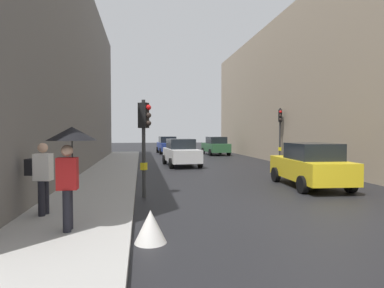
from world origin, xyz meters
TOP-DOWN VIEW (x-y plane):
  - ground_plane at (0.00, 0.00)m, footprint 120.00×120.00m
  - sidewalk_kerb at (-6.33, 6.00)m, footprint 2.72×40.00m
  - building_facade_right at (10.97, 12.24)m, footprint 12.00×35.10m
  - traffic_light_mid_street at (4.66, 12.59)m, footprint 0.33×0.45m
  - traffic_light_near_right at (-4.64, 2.87)m, footprint 0.44×0.37m
  - car_green_estate at (2.45, 22.22)m, footprint 2.21×4.30m
  - car_yellow_taxi at (1.93, 3.87)m, footprint 2.25×4.32m
  - car_white_compact at (-2.17, 12.62)m, footprint 2.27×4.32m
  - car_blue_van at (-2.02, 25.11)m, footprint 2.21×4.30m
  - pedestrian_with_umbrella at (-6.18, -1.00)m, footprint 1.00×1.00m
  - pedestrian_with_black_backpack at (-7.16, 0.40)m, footprint 0.64×0.39m
  - warning_sign_triangle at (-4.58, -1.54)m, footprint 0.64×0.64m

SIDE VIEW (x-z plane):
  - ground_plane at x=0.00m, z-range 0.00..0.00m
  - sidewalk_kerb at x=-6.33m, z-range 0.00..0.16m
  - warning_sign_triangle at x=-4.58m, z-range 0.00..0.65m
  - car_green_estate at x=2.45m, z-range 0.00..1.76m
  - car_yellow_taxi at x=1.93m, z-range 0.00..1.76m
  - car_white_compact at x=-2.17m, z-range 0.00..1.76m
  - car_blue_van at x=-2.02m, z-range 0.00..1.76m
  - pedestrian_with_black_backpack at x=-7.16m, z-range 0.28..2.05m
  - pedestrian_with_umbrella at x=-6.18m, z-range 0.77..2.91m
  - traffic_light_near_right at x=-4.64m, z-range 0.62..3.89m
  - traffic_light_mid_street at x=4.66m, z-range 0.73..4.57m
  - building_facade_right at x=10.97m, z-range 0.00..10.55m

